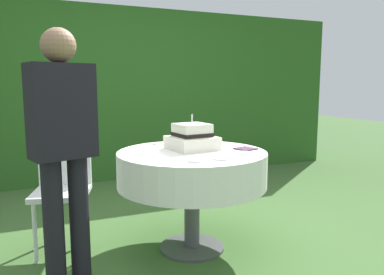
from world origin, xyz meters
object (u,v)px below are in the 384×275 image
Objects in this scene: cake_table at (192,169)px; serving_plate_near at (243,153)px; wedding_cake at (192,138)px; serving_plate_left at (196,161)px; standing_person at (63,144)px; napkin_stack at (245,149)px; garden_chair at (63,181)px; serving_plate_far at (221,158)px; serving_plate_right at (159,144)px.

serving_plate_near reaches higher than cake_table.
wedding_cake is 0.49m from serving_plate_left.
standing_person reaches higher than serving_plate_near.
wedding_cake is 3.66× the size of serving_plate_near.
garden_chair reaches higher than napkin_stack.
garden_chair is at bearing 142.30° from serving_plate_far.
cake_table is 9.70× the size of serving_plate_far.
wedding_cake reaches higher than napkin_stack.
serving_plate_near is 0.96× the size of serving_plate_left.
standing_person is (-0.94, -0.28, 0.29)m from cake_table.
serving_plate_near is at bearing -27.01° from garden_chair.
serving_plate_right is 0.82m from garden_chair.
garden_chair is (-1.23, 0.63, -0.24)m from serving_plate_near.
napkin_stack is 1.39m from standing_person.
napkin_stack reaches higher than cake_table.
wedding_cake reaches higher than serving_plate_right.
serving_plate_left is 0.78m from serving_plate_right.
garden_chair is at bearing 152.99° from serving_plate_near.
wedding_cake is 2.68× the size of napkin_stack.
standing_person is (-1.00, 0.08, 0.15)m from serving_plate_far.
serving_plate_near and serving_plate_left have the same top height.
serving_plate_far and serving_plate_left have the same top height.
cake_table is at bearing 143.73° from serving_plate_near.
cake_table is at bearing 16.29° from standing_person.
napkin_stack is (0.36, 0.27, -0.00)m from serving_plate_far.
serving_plate_right is (-0.16, 0.32, -0.08)m from wedding_cake.
standing_person is (-0.98, -0.36, 0.06)m from wedding_cake.
cake_table is 0.45m from serving_plate_right.
napkin_stack is (0.55, 0.28, -0.00)m from serving_plate_left.
standing_person is (-1.26, -0.05, 0.15)m from serving_plate_near.
serving_plate_near is at bearing -36.27° from cake_table.
wedding_cake is 0.45m from serving_plate_far.
serving_plate_far is at bearing -37.70° from garden_chair.
serving_plate_near is at bearing -126.02° from napkin_stack.
serving_plate_near is 0.73× the size of napkin_stack.
serving_plate_left is (-0.13, -0.37, 0.14)m from cake_table.
serving_plate_near is 1.27m from standing_person.
napkin_stack is at bearing -24.13° from wedding_cake.
standing_person is (-1.36, -0.19, 0.15)m from napkin_stack.
cake_table is 1.00m from garden_chair.
serving_plate_near is at bearing 17.13° from serving_plate_left.
standing_person reaches higher than wedding_cake.
serving_plate_near is (0.27, -0.32, -0.08)m from wedding_cake.
serving_plate_right is (0.00, 0.78, 0.00)m from serving_plate_left.
napkin_stack is at bearing -11.26° from cake_table.
napkin_stack is at bearing 37.07° from serving_plate_far.
serving_plate_far is 0.83× the size of napkin_stack.
standing_person reaches higher than serving_plate_left.
wedding_cake is at bearing 20.26° from standing_person.
serving_plate_left is 0.07× the size of standing_person.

